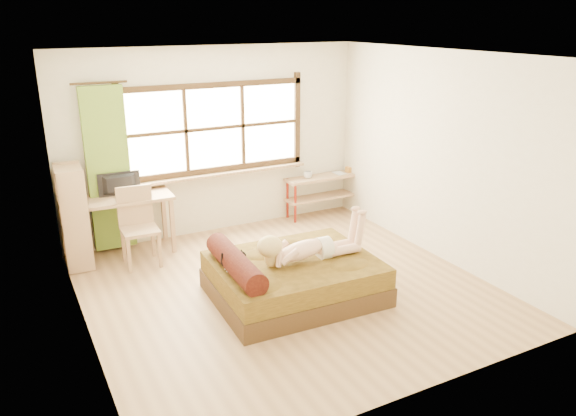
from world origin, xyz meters
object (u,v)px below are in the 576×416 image
woman (308,237)px  pipe_shelf (325,186)px  desk (123,205)px  chair (138,221)px  kitten (232,260)px  bookshelf (74,217)px  bed (291,277)px

woman → pipe_shelf: woman is taller
desk → chair: size_ratio=1.30×
pipe_shelf → kitten: bearing=-139.1°
desk → chair: bearing=-71.8°
chair → bookshelf: bookshelf is taller
kitten → bookshelf: size_ratio=0.21×
woman → pipe_shelf: size_ratio=0.98×
kitten → chair: bearing=112.0°
kitten → chair: (-0.61, 1.70, -0.00)m
desk → pipe_shelf: (3.22, 0.12, -0.22)m
pipe_shelf → woman: bearing=-125.2°
bookshelf → kitten: bearing=-52.9°
chair → bookshelf: bearing=162.7°
kitten → chair: 1.81m
pipe_shelf → bookshelf: 3.86m
bed → woman: 0.52m
pipe_shelf → bookshelf: size_ratio=0.99×
desk → bookshelf: bearing=-169.0°
kitten → pipe_shelf: (2.50, 2.18, -0.09)m
kitten → chair: size_ratio=0.27×
chair → bookshelf: 0.79m
woman → desk: (-1.59, 2.21, -0.03)m
bed → pipe_shelf: 2.93m
kitten → bookshelf: bearing=126.7°
woman → pipe_shelf: 2.86m
chair → pipe_shelf: size_ratio=0.78×
kitten → desk: desk is taller
bed → desk: bearing=125.0°
woman → kitten: bearing=172.4°
bed → pipe_shelf: pipe_shelf is taller
bed → kitten: (-0.67, 0.10, 0.32)m
chair → bookshelf: size_ratio=0.77×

